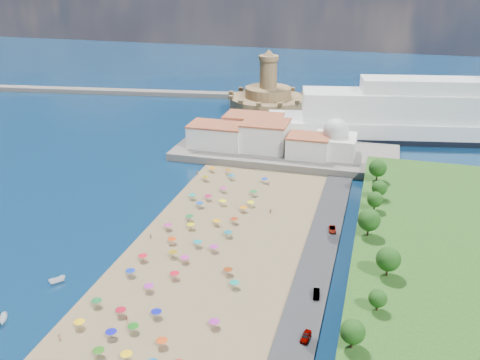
% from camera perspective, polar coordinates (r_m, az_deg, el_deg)
% --- Properties ---
extents(ground, '(700.00, 700.00, 0.00)m').
position_cam_1_polar(ground, '(157.71, -3.84, -5.91)').
color(ground, '#071938').
rests_on(ground, ground).
extents(terrace, '(90.00, 36.00, 3.00)m').
position_cam_1_polar(terrace, '(219.52, 4.85, 2.92)').
color(terrace, '#59544C').
rests_on(terrace, ground).
extents(jetty, '(18.00, 70.00, 2.40)m').
position_cam_1_polar(jetty, '(256.53, 1.49, 5.84)').
color(jetty, '#59544C').
rests_on(jetty, ground).
extents(breakwater, '(199.03, 34.77, 2.60)m').
position_cam_1_polar(breakwater, '(332.30, -13.38, 9.16)').
color(breakwater, '#59544C').
rests_on(breakwater, ground).
extents(waterfront_buildings, '(57.00, 29.00, 11.00)m').
position_cam_1_polar(waterfront_buildings, '(220.65, 1.60, 4.85)').
color(waterfront_buildings, silver).
rests_on(waterfront_buildings, terrace).
extents(domed_building, '(16.00, 16.00, 15.00)m').
position_cam_1_polar(domed_building, '(212.75, 10.12, 4.12)').
color(domed_building, silver).
rests_on(domed_building, terrace).
extents(fortress, '(40.00, 40.00, 32.40)m').
position_cam_1_polar(fortress, '(283.26, 2.99, 8.59)').
color(fortress, '#987C4C').
rests_on(fortress, ground).
extents(cruise_ship, '(153.90, 51.11, 33.30)m').
position_cam_1_polar(cruise_ship, '(253.24, 20.59, 6.21)').
color(cruise_ship, black).
rests_on(cruise_ship, ground).
extents(beach_parasols, '(31.83, 115.29, 2.20)m').
position_cam_1_polar(beach_parasols, '(147.49, -5.79, -7.19)').
color(beach_parasols, gray).
rests_on(beach_parasols, beach).
extents(beachgoers, '(34.28, 96.58, 1.88)m').
position_cam_1_polar(beachgoers, '(158.96, -3.59, -5.20)').
color(beachgoers, tan).
rests_on(beachgoers, beach).
extents(moored_boats, '(6.30, 21.05, 1.63)m').
position_cam_1_polar(moored_boats, '(138.54, -21.20, -11.60)').
color(moored_boats, white).
rests_on(moored_boats, ground).
extents(parked_cars, '(2.63, 54.74, 1.43)m').
position_cam_1_polar(parked_cars, '(137.19, 8.58, -10.22)').
color(parked_cars, gray).
rests_on(parked_cars, promenade).
extents(hillside_trees, '(13.97, 108.15, 7.78)m').
position_cam_1_polar(hillside_trees, '(140.93, 13.89, -5.56)').
color(hillside_trees, '#382314').
rests_on(hillside_trees, hillside).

